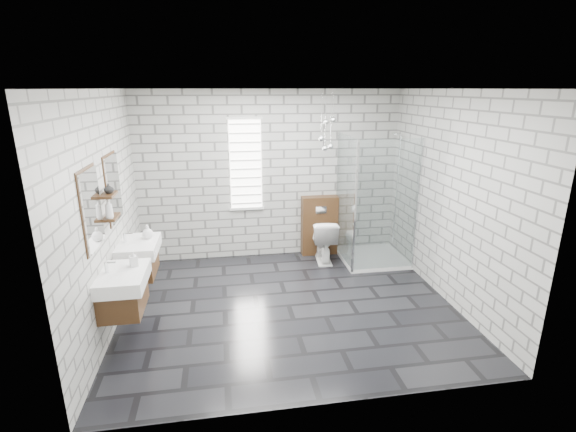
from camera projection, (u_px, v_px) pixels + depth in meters
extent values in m
cube|color=black|center=(289.00, 306.00, 5.42)|extent=(4.20, 3.60, 0.02)
cube|color=white|center=(289.00, 88.00, 4.63)|extent=(4.20, 3.60, 0.02)
cube|color=#A6A6A1|center=(271.00, 176.00, 6.73)|extent=(4.20, 0.02, 2.70)
cube|color=#A6A6A1|center=(326.00, 266.00, 3.32)|extent=(4.20, 0.02, 2.70)
cube|color=#A6A6A1|center=(105.00, 214.00, 4.70)|extent=(0.02, 3.60, 2.70)
cube|color=#A6A6A1|center=(451.00, 199.00, 5.35)|extent=(0.02, 3.60, 2.70)
cube|color=#442A15|center=(123.00, 298.00, 4.48)|extent=(0.42, 0.62, 0.30)
cube|color=silver|center=(142.00, 294.00, 4.51)|extent=(0.02, 0.35, 0.01)
cube|color=white|center=(123.00, 278.00, 4.42)|extent=(0.47, 0.70, 0.15)
cylinder|color=silver|center=(106.00, 268.00, 4.36)|extent=(0.04, 0.04, 0.12)
cylinder|color=silver|center=(111.00, 263.00, 4.35)|extent=(0.10, 0.02, 0.02)
cube|color=white|center=(92.00, 209.00, 4.16)|extent=(0.03, 0.55, 0.80)
cube|color=#442A15|center=(90.00, 209.00, 4.16)|extent=(0.01, 0.59, 0.84)
cube|color=#442A15|center=(139.00, 264.00, 5.35)|extent=(0.42, 0.62, 0.30)
cube|color=silver|center=(155.00, 260.00, 5.37)|extent=(0.02, 0.35, 0.01)
cube|color=white|center=(139.00, 247.00, 5.29)|extent=(0.47, 0.70, 0.15)
cylinder|color=silver|center=(125.00, 238.00, 5.23)|extent=(0.04, 0.04, 0.12)
cylinder|color=silver|center=(129.00, 234.00, 5.22)|extent=(0.10, 0.02, 0.02)
cube|color=white|center=(113.00, 188.00, 5.03)|extent=(0.03, 0.55, 0.80)
cube|color=#442A15|center=(112.00, 188.00, 5.03)|extent=(0.01, 0.59, 0.84)
cube|color=#442A15|center=(111.00, 217.00, 4.68)|extent=(0.14, 0.30, 0.03)
cube|color=#442A15|center=(108.00, 195.00, 4.60)|extent=(0.14, 0.30, 0.03)
cube|color=white|center=(246.00, 165.00, 6.59)|extent=(0.50, 0.02, 1.40)
cube|color=silver|center=(244.00, 118.00, 6.36)|extent=(0.56, 0.04, 0.04)
cube|color=silver|center=(247.00, 209.00, 6.79)|extent=(0.56, 0.04, 0.04)
cube|color=silver|center=(247.00, 203.00, 6.76)|extent=(0.48, 0.01, 0.02)
cube|color=silver|center=(247.00, 195.00, 6.71)|extent=(0.48, 0.01, 0.02)
cube|color=silver|center=(246.00, 186.00, 6.67)|extent=(0.48, 0.01, 0.02)
cube|color=silver|center=(246.00, 178.00, 6.63)|extent=(0.48, 0.01, 0.02)
cube|color=silver|center=(246.00, 169.00, 6.59)|extent=(0.48, 0.01, 0.02)
cube|color=silver|center=(246.00, 160.00, 6.55)|extent=(0.48, 0.01, 0.02)
cube|color=silver|center=(245.00, 151.00, 6.51)|extent=(0.48, 0.01, 0.02)
cube|color=silver|center=(245.00, 142.00, 6.47)|extent=(0.48, 0.01, 0.02)
cube|color=silver|center=(245.00, 133.00, 6.43)|extent=(0.48, 0.01, 0.03)
cube|color=silver|center=(244.00, 124.00, 6.39)|extent=(0.48, 0.01, 0.03)
cube|color=#442A15|center=(319.00, 225.00, 7.00)|extent=(0.60, 0.20, 1.00)
cube|color=silver|center=(321.00, 210.00, 6.81)|extent=(0.18, 0.01, 0.12)
cube|color=white|center=(371.00, 257.00, 6.88)|extent=(1.00, 1.00, 0.06)
cube|color=silver|center=(387.00, 207.00, 6.13)|extent=(1.00, 0.01, 2.00)
cube|color=silver|center=(345.00, 200.00, 6.52)|extent=(0.01, 1.00, 2.00)
cube|color=silver|center=(355.00, 209.00, 6.05)|extent=(0.03, 0.03, 2.00)
cube|color=silver|center=(418.00, 206.00, 6.20)|extent=(0.03, 0.03, 2.00)
cylinder|color=silver|center=(397.00, 191.00, 6.83)|extent=(0.02, 0.02, 1.80)
cylinder|color=silver|center=(396.00, 134.00, 6.54)|extent=(0.14, 0.14, 0.02)
sphere|color=silver|center=(321.00, 139.00, 6.17)|extent=(0.09, 0.09, 0.09)
cylinder|color=silver|center=(322.00, 113.00, 6.06)|extent=(0.01, 0.01, 0.66)
sphere|color=silver|center=(330.00, 146.00, 6.25)|extent=(0.09, 0.09, 0.09)
cylinder|color=silver|center=(331.00, 117.00, 6.12)|extent=(0.01, 0.01, 0.79)
sphere|color=silver|center=(325.00, 122.00, 6.25)|extent=(0.09, 0.09, 0.09)
cylinder|color=silver|center=(326.00, 104.00, 6.17)|extent=(0.01, 0.01, 0.44)
sphere|color=silver|center=(325.00, 148.00, 6.30)|extent=(0.09, 0.09, 0.09)
cylinder|color=silver|center=(325.00, 118.00, 6.17)|extent=(0.01, 0.01, 0.82)
sphere|color=silver|center=(333.00, 120.00, 6.26)|extent=(0.09, 0.09, 0.09)
cylinder|color=silver|center=(334.00, 103.00, 6.18)|extent=(0.01, 0.01, 0.41)
imported|color=white|center=(323.00, 240.00, 6.76)|extent=(0.46, 0.72, 0.70)
imported|color=#B2B2B2|center=(133.00, 259.00, 4.52)|extent=(0.10, 0.11, 0.18)
imported|color=#B2B2B2|center=(148.00, 232.00, 5.36)|extent=(0.16, 0.16, 0.18)
imported|color=#B2B2B2|center=(109.00, 209.00, 4.55)|extent=(0.11, 0.11, 0.22)
imported|color=#B2B2B2|center=(109.00, 188.00, 4.59)|extent=(0.12, 0.12, 0.11)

